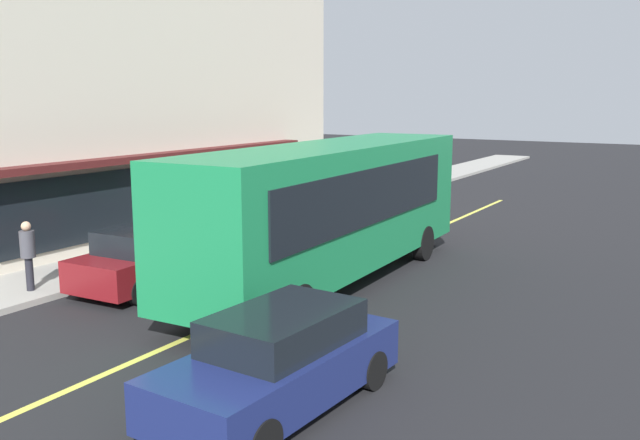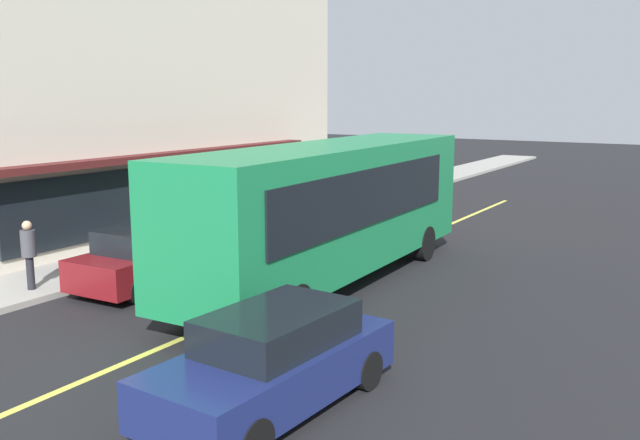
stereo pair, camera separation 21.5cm
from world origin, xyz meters
name	(u,v)px [view 1 (the left image)]	position (x,y,z in m)	size (l,w,h in m)	color
ground	(274,300)	(0.00, 0.00, 0.00)	(120.00, 120.00, 0.00)	black
sidewalk	(105,266)	(0.00, 5.66, 0.07)	(80.00, 2.58, 0.15)	#9E9B93
lane_centre_stripe	(274,300)	(0.00, 0.00, 0.00)	(36.00, 0.16, 0.01)	#D8D14C
storefront_building	(62,92)	(3.77, 11.67, 4.81)	(20.23, 10.06, 9.63)	beige
bus	(332,206)	(1.96, -0.40, 1.99)	(11.20, 2.89, 3.50)	#197F47
car_navy	(280,361)	(-4.56, -3.28, 0.74)	(4.39, 2.05, 1.52)	navy
car_yellow	(355,202)	(9.92, 3.21, 0.74)	(4.33, 1.91, 1.52)	yellow
car_maroon	(152,257)	(-0.55, 3.29, 0.74)	(4.38, 2.01, 1.52)	maroon
pedestrian_at_corner	(245,202)	(5.29, 4.82, 1.22)	(0.34, 0.34, 1.78)	black
pedestrian_mid_block	(28,249)	(-2.74, 5.09, 1.14)	(0.34, 0.34, 1.66)	black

